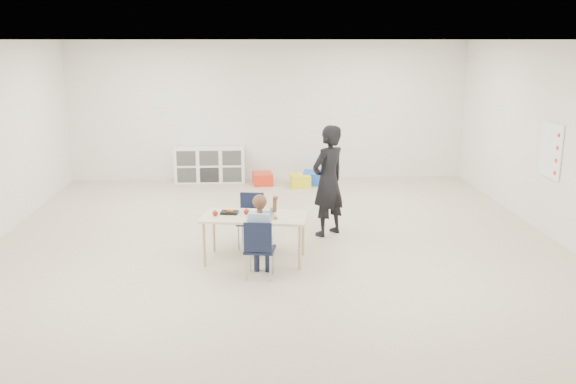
{
  "coord_description": "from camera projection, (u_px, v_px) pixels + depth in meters",
  "views": [
    {
      "loc": [
        -0.28,
        -7.83,
        2.8
      ],
      "look_at": [
        0.14,
        -0.06,
        0.85
      ],
      "focal_mm": 38.0,
      "sensor_mm": 36.0,
      "label": 1
    }
  ],
  "objects": [
    {
      "name": "milk_carton",
      "position": [
        254.0,
        214.0,
        7.7
      ],
      "size": [
        0.08,
        0.08,
        0.1
      ],
      "primitive_type": "cube",
      "rotation": [
        0.0,
        0.0,
        -0.16
      ],
      "color": "white",
      "rests_on": "table"
    },
    {
      "name": "apple_far",
      "position": [
        215.0,
        213.0,
        7.77
      ],
      "size": [
        0.07,
        0.07,
        0.07
      ],
      "primitive_type": "sphere",
      "color": "maroon",
      "rests_on": "table"
    },
    {
      "name": "child",
      "position": [
        260.0,
        231.0,
        7.26
      ],
      "size": [
        0.56,
        0.56,
        1.15
      ],
      "primitive_type": null,
      "rotation": [
        0.0,
        0.0,
        -0.16
      ],
      "color": "#AECEEB",
      "rests_on": "chair_near"
    },
    {
      "name": "lunch_tray_far",
      "position": [
        230.0,
        212.0,
        7.89
      ],
      "size": [
        0.24,
        0.19,
        0.03
      ],
      "primitive_type": "cube",
      "rotation": [
        0.0,
        0.0,
        -0.16
      ],
      "color": "black",
      "rests_on": "table"
    },
    {
      "name": "chair_near",
      "position": [
        260.0,
        248.0,
        7.31
      ],
      "size": [
        0.4,
        0.39,
        0.73
      ],
      "primitive_type": null,
      "rotation": [
        0.0,
        0.0,
        -0.16
      ],
      "color": "black",
      "rests_on": "ground"
    },
    {
      "name": "rules_poster",
      "position": [
        551.0,
        150.0,
        8.77
      ],
      "size": [
        0.02,
        0.6,
        0.8
      ],
      "primitive_type": "cube",
      "color": "white",
      "rests_on": "room"
    },
    {
      "name": "bread_roll",
      "position": [
        273.0,
        216.0,
        7.66
      ],
      "size": [
        0.09,
        0.09,
        0.07
      ],
      "primitive_type": "ellipsoid",
      "color": "tan",
      "rests_on": "table"
    },
    {
      "name": "chair_far",
      "position": [
        251.0,
        221.0,
        8.41
      ],
      "size": [
        0.4,
        0.39,
        0.73
      ],
      "primitive_type": null,
      "rotation": [
        0.0,
        0.0,
        -0.16
      ],
      "color": "black",
      "rests_on": "ground"
    },
    {
      "name": "bin_yellow",
      "position": [
        300.0,
        180.0,
        11.96
      ],
      "size": [
        0.39,
        0.49,
        0.23
      ],
      "primitive_type": "cube",
      "rotation": [
        0.0,
        0.0,
        0.03
      ],
      "color": "yellow",
      "rests_on": "ground"
    },
    {
      "name": "adult",
      "position": [
        328.0,
        181.0,
        8.82
      ],
      "size": [
        0.7,
        0.68,
        1.63
      ],
      "primitive_type": "imported",
      "rotation": [
        0.0,
        0.0,
        3.85
      ],
      "color": "black",
      "rests_on": "ground"
    },
    {
      "name": "table",
      "position": [
        255.0,
        238.0,
        7.88
      ],
      "size": [
        1.42,
        0.87,
        0.61
      ],
      "rotation": [
        0.0,
        0.0,
        -0.16
      ],
      "color": "beige",
      "rests_on": "ground"
    },
    {
      "name": "bin_blue",
      "position": [
        313.0,
        178.0,
        12.15
      ],
      "size": [
        0.46,
        0.55,
        0.24
      ],
      "primitive_type": "cube",
      "rotation": [
        0.0,
        0.0,
        -0.16
      ],
      "color": "blue",
      "rests_on": "ground"
    },
    {
      "name": "lunch_tray_near",
      "position": [
        262.0,
        213.0,
        7.85
      ],
      "size": [
        0.24,
        0.19,
        0.03
      ],
      "primitive_type": "cube",
      "rotation": [
        0.0,
        0.0,
        -0.16
      ],
      "color": "black",
      "rests_on": "table"
    },
    {
      "name": "apple_near",
      "position": [
        246.0,
        212.0,
        7.85
      ],
      "size": [
        0.07,
        0.07,
        0.07
      ],
      "primitive_type": "sphere",
      "color": "maroon",
      "rests_on": "table"
    },
    {
      "name": "room",
      "position": [
        277.0,
        150.0,
        7.94
      ],
      "size": [
        9.0,
        9.02,
        2.8
      ],
      "color": "#B8AD8E",
      "rests_on": "ground"
    },
    {
      "name": "cubby_shelf",
      "position": [
        210.0,
        165.0,
        12.28
      ],
      "size": [
        1.4,
        0.4,
        0.7
      ],
      "primitive_type": "cube",
      "color": "white",
      "rests_on": "ground"
    },
    {
      "name": "bin_red",
      "position": [
        263.0,
        179.0,
        12.1
      ],
      "size": [
        0.42,
        0.51,
        0.23
      ],
      "primitive_type": "cube",
      "rotation": [
        0.0,
        0.0,
        0.1
      ],
      "color": "red",
      "rests_on": "ground"
    }
  ]
}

